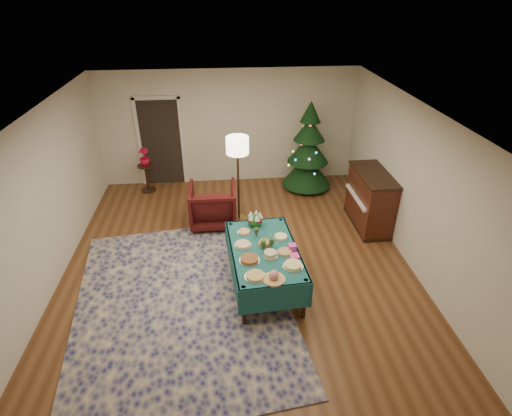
{
  "coord_description": "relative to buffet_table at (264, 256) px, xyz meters",
  "views": [
    {
      "loc": [
        -0.21,
        -5.59,
        4.38
      ],
      "look_at": [
        0.36,
        0.45,
        0.9
      ],
      "focal_mm": 28.0,
      "sensor_mm": 36.0,
      "label": 1
    }
  ],
  "objects": [
    {
      "name": "platter_6",
      "position": [
        -0.33,
        0.12,
        0.16
      ],
      "size": [
        0.28,
        0.28,
        0.05
      ],
      "color": "silver",
      "rests_on": "buffet_table"
    },
    {
      "name": "goblet_1",
      "position": [
        0.12,
        0.04,
        0.23
      ],
      "size": [
        0.08,
        0.08,
        0.17
      ],
      "color": "#2D471E",
      "rests_on": "buffet_table"
    },
    {
      "name": "gift_box",
      "position": [
        0.43,
        -0.06,
        0.19
      ],
      "size": [
        0.12,
        0.12,
        0.09
      ],
      "primitive_type": "cube",
      "rotation": [
        0.0,
        0.0,
        0.07
      ],
      "color": "#E640B9",
      "rests_on": "buffet_table"
    },
    {
      "name": "doorway",
      "position": [
        -2.0,
        4.01,
        0.53
      ],
      "size": [
        1.08,
        0.04,
        2.16
      ],
      "color": "black",
      "rests_on": "ground"
    },
    {
      "name": "goblet_2",
      "position": [
        -0.02,
        -0.01,
        0.23
      ],
      "size": [
        0.08,
        0.08,
        0.17
      ],
      "color": "#2D471E",
      "rests_on": "buffet_table"
    },
    {
      "name": "platter_1",
      "position": [
        0.05,
        -0.74,
        0.2
      ],
      "size": [
        0.33,
        0.33,
        0.15
      ],
      "color": "silver",
      "rests_on": "buffet_table"
    },
    {
      "name": "platter_7",
      "position": [
        0.02,
        0.11,
        0.17
      ],
      "size": [
        0.23,
        0.23,
        0.07
      ],
      "color": "silver",
      "rests_on": "buffet_table"
    },
    {
      "name": "potted_plant",
      "position": [
        -2.36,
        3.61,
        0.21
      ],
      "size": [
        0.23,
        0.41,
        0.23
      ],
      "primitive_type": "imported",
      "color": "red",
      "rests_on": "side_table"
    },
    {
      "name": "platter_2",
      "position": [
        0.37,
        -0.48,
        0.17
      ],
      "size": [
        0.3,
        0.3,
        0.06
      ],
      "color": "silver",
      "rests_on": "buffet_table"
    },
    {
      "name": "floor_lamp",
      "position": [
        -0.29,
        2.1,
        0.96
      ],
      "size": [
        0.44,
        0.44,
        1.81
      ],
      "color": "#A57F3F",
      "rests_on": "ground"
    },
    {
      "name": "armchair",
      "position": [
        -0.81,
        1.99,
        -0.1
      ],
      "size": [
        0.92,
        0.86,
        0.94
      ],
      "primitive_type": "imported",
      "rotation": [
        0.0,
        0.0,
        3.13
      ],
      "color": "#3E0D0D",
      "rests_on": "ground"
    },
    {
      "name": "buffet_table",
      "position": [
        0.0,
        0.0,
        0.0
      ],
      "size": [
        1.19,
        1.89,
        0.71
      ],
      "color": "black",
      "rests_on": "ground"
    },
    {
      "name": "room_shell",
      "position": [
        -0.4,
        0.53,
        0.78
      ],
      "size": [
        7.0,
        7.0,
        7.0
      ],
      "color": "#593319",
      "rests_on": "ground"
    },
    {
      "name": "goblet_0",
      "position": [
        -0.09,
        0.36,
        0.23
      ],
      "size": [
        0.08,
        0.08,
        0.17
      ],
      "color": "#2D471E",
      "rests_on": "buffet_table"
    },
    {
      "name": "platter_3",
      "position": [
        -0.25,
        -0.27,
        0.16
      ],
      "size": [
        0.32,
        0.32,
        0.05
      ],
      "color": "silver",
      "rests_on": "buffet_table"
    },
    {
      "name": "platter_9",
      "position": [
        -0.28,
        0.49,
        0.16
      ],
      "size": [
        0.23,
        0.23,
        0.04
      ],
      "color": "silver",
      "rests_on": "buffet_table"
    },
    {
      "name": "platter_4",
      "position": [
        0.07,
        -0.21,
        0.19
      ],
      "size": [
        0.22,
        0.22,
        0.1
      ],
      "color": "silver",
      "rests_on": "buffet_table"
    },
    {
      "name": "centerpiece",
      "position": [
        -0.08,
        0.71,
        0.26
      ],
      "size": [
        0.26,
        0.26,
        0.29
      ],
      "color": "#1E4C1E",
      "rests_on": "buffet_table"
    },
    {
      "name": "platter_0",
      "position": [
        -0.2,
        -0.66,
        0.16
      ],
      "size": [
        0.31,
        0.31,
        0.04
      ],
      "color": "silver",
      "rests_on": "buffet_table"
    },
    {
      "name": "napkin_stack",
      "position": [
        0.43,
        -0.25,
        0.16
      ],
      "size": [
        0.15,
        0.15,
        0.04
      ],
      "primitive_type": "cube",
      "rotation": [
        0.0,
        0.0,
        0.07
      ],
      "color": "#ED419A",
      "rests_on": "buffet_table"
    },
    {
      "name": "platter_8",
      "position": [
        0.3,
        0.29,
        0.16
      ],
      "size": [
        0.24,
        0.24,
        0.04
      ],
      "color": "silver",
      "rests_on": "buffet_table"
    },
    {
      "name": "side_table",
      "position": [
        -2.36,
        3.61,
        -0.25
      ],
      "size": [
        0.37,
        0.37,
        0.66
      ],
      "color": "black",
      "rests_on": "ground"
    },
    {
      "name": "christmas_tree",
      "position": [
        1.4,
        3.43,
        0.38
      ],
      "size": [
        1.4,
        1.4,
        2.1
      ],
      "color": "black",
      "rests_on": "ground"
    },
    {
      "name": "piano",
      "position": [
        2.31,
        1.65,
        -0.01
      ],
      "size": [
        0.64,
        1.34,
        1.15
      ],
      "color": "black",
      "rests_on": "ground"
    },
    {
      "name": "rug",
      "position": [
        -1.32,
        -0.3,
        -0.56
      ],
      "size": [
        3.71,
        4.57,
        0.02
      ],
      "primitive_type": "cube",
      "rotation": [
        0.0,
        0.0,
        0.13
      ],
      "color": "#161855",
      "rests_on": "ground"
    },
    {
      "name": "platter_5",
      "position": [
        0.3,
        -0.13,
        0.16
      ],
      "size": [
        0.25,
        0.25,
        0.04
      ],
      "color": "silver",
      "rests_on": "buffet_table"
    }
  ]
}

